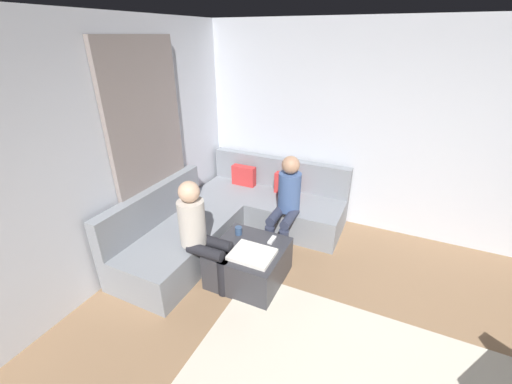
% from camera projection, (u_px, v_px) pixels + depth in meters
% --- Properties ---
extents(wall_back, '(6.00, 0.12, 2.70)m').
position_uv_depth(wall_back, '(421.00, 138.00, 3.97)').
color(wall_back, silver).
rests_on(wall_back, ground_plane).
extents(wall_left, '(0.12, 6.00, 2.70)m').
position_uv_depth(wall_left, '(32.00, 187.00, 2.70)').
color(wall_left, silver).
rests_on(wall_left, ground_plane).
extents(curtain_panel, '(0.06, 1.10, 2.50)m').
position_uv_depth(curtain_panel, '(150.00, 153.00, 3.76)').
color(curtain_panel, gray).
rests_on(curtain_panel, ground_plane).
extents(sectional_couch, '(2.10, 2.55, 0.87)m').
position_uv_depth(sectional_couch, '(234.00, 216.00, 4.37)').
color(sectional_couch, gray).
rests_on(sectional_couch, ground_plane).
extents(ottoman, '(0.76, 0.76, 0.42)m').
position_uv_depth(ottoman, '(249.00, 263.00, 3.59)').
color(ottoman, '#333338').
rests_on(ottoman, ground_plane).
extents(folded_blanket, '(0.44, 0.36, 0.04)m').
position_uv_depth(folded_blanket, '(252.00, 254.00, 3.35)').
color(folded_blanket, white).
rests_on(folded_blanket, ottoman).
extents(coffee_mug, '(0.08, 0.08, 0.10)m').
position_uv_depth(coffee_mug, '(239.00, 231.00, 3.71)').
color(coffee_mug, '#334C72').
rests_on(coffee_mug, ottoman).
extents(game_remote, '(0.05, 0.15, 0.02)m').
position_uv_depth(game_remote, '(272.00, 240.00, 3.60)').
color(game_remote, white).
rests_on(game_remote, ottoman).
extents(person_on_couch_back, '(0.30, 0.60, 1.20)m').
position_uv_depth(person_on_couch_back, '(286.00, 200.00, 3.97)').
color(person_on_couch_back, '#2D3347').
rests_on(person_on_couch_back, ground_plane).
extents(person_on_couch_side, '(0.60, 0.30, 1.20)m').
position_uv_depth(person_on_couch_side, '(200.00, 231.00, 3.36)').
color(person_on_couch_side, black).
rests_on(person_on_couch_side, ground_plane).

